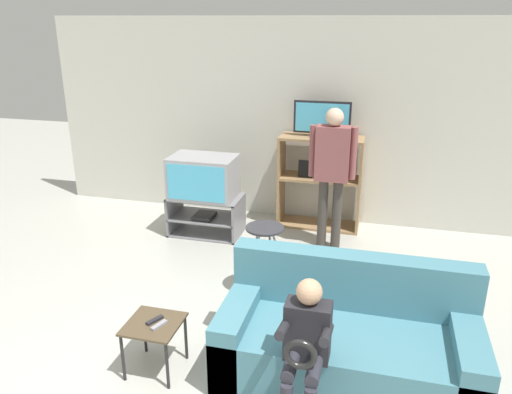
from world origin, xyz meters
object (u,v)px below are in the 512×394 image
at_px(media_shelf, 320,182).
at_px(person_standing_adult, 332,165).
at_px(remote_control_white, 159,325).
at_px(television_flat, 322,120).
at_px(folding_stool, 265,240).
at_px(tv_stand, 206,215).
at_px(snack_table, 154,330).
at_px(person_seated_child, 305,343).
at_px(television_main, 203,177).
at_px(couch, 347,342).
at_px(remote_control_black, 155,320).

relative_size(media_shelf, person_standing_adult, 0.72).
bearing_deg(remote_control_white, television_flat, 97.76).
bearing_deg(folding_stool, television_flat, 81.94).
distance_m(tv_stand, snack_table, 2.60).
bearing_deg(media_shelf, person_seated_child, -83.82).
height_order(media_shelf, folding_stool, media_shelf).
xyz_separation_m(television_flat, remote_control_white, (-0.75, -3.18, -0.97)).
bearing_deg(person_standing_adult, tv_stand, -179.91).
distance_m(television_main, remote_control_white, 2.65).
height_order(television_flat, couch, television_flat).
xyz_separation_m(tv_stand, remote_control_black, (0.51, -2.53, 0.18)).
bearing_deg(couch, folding_stool, 131.11).
bearing_deg(television_main, snack_table, -78.29).
distance_m(media_shelf, snack_table, 3.26).
distance_m(remote_control_black, person_standing_adult, 2.79).
relative_size(folding_stool, person_seated_child, 0.71).
bearing_deg(television_main, remote_control_white, -77.12).
xyz_separation_m(media_shelf, couch, (0.60, -2.85, -0.31)).
bearing_deg(remote_control_white, person_standing_adult, 90.58).
xyz_separation_m(television_flat, couch, (0.61, -2.86, -1.10)).
xyz_separation_m(television_main, person_seated_child, (1.71, -2.75, -0.14)).
xyz_separation_m(tv_stand, snack_table, (0.51, -2.55, 0.11)).
height_order(remote_control_black, person_standing_adult, person_standing_adult).
xyz_separation_m(television_flat, person_seated_child, (0.37, -3.37, -0.79)).
relative_size(media_shelf, television_flat, 1.70).
distance_m(media_shelf, remote_control_white, 3.27).
bearing_deg(remote_control_white, tv_stand, 123.54).
bearing_deg(remote_control_black, person_standing_adult, 95.54).
relative_size(television_main, remote_control_white, 5.49).
bearing_deg(remote_control_white, couch, 34.34).
xyz_separation_m(couch, person_standing_adult, (-0.40, 2.26, 0.71)).
distance_m(television_flat, person_seated_child, 3.48).
bearing_deg(television_flat, person_seated_child, -83.70).
bearing_deg(television_main, person_standing_adult, 0.58).
height_order(television_main, couch, television_main).
xyz_separation_m(television_main, folding_stool, (1.07, -1.24, -0.16)).
distance_m(folding_stool, couch, 1.36).
bearing_deg(media_shelf, folding_stool, -98.34).
distance_m(folding_stool, snack_table, 1.43).
height_order(television_main, television_flat, television_flat).
distance_m(person_standing_adult, person_seated_child, 2.80).
xyz_separation_m(media_shelf, television_flat, (-0.01, 0.01, 0.79)).
bearing_deg(person_seated_child, snack_table, 169.83).
distance_m(tv_stand, media_shelf, 1.50).
distance_m(snack_table, couch, 1.45).
height_order(folding_stool, person_standing_adult, person_standing_adult).
bearing_deg(person_seated_child, couch, 64.62).
relative_size(media_shelf, couch, 0.64).
height_order(folding_stool, couch, couch).
xyz_separation_m(snack_table, remote_control_white, (0.06, -0.03, 0.07)).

